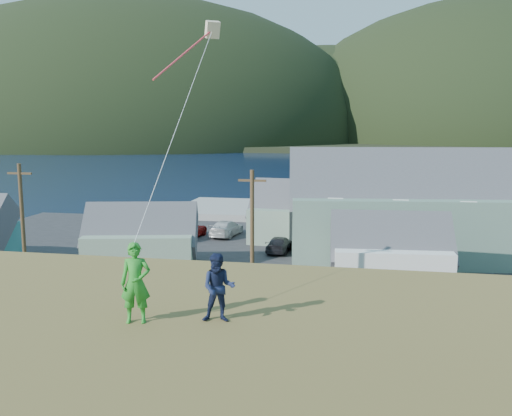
{
  "coord_description": "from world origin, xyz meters",
  "views": [
    {
      "loc": [
        3.85,
        -29.79,
        11.7
      ],
      "look_at": [
        0.33,
        -11.4,
        8.8
      ],
      "focal_mm": 40.0,
      "sensor_mm": 36.0,
      "label": 1
    }
  ],
  "objects_px": {
    "lodge": "(484,209)",
    "kite_flyer_navy": "(219,288)",
    "wharf": "(284,211)",
    "kite_flyer_green": "(136,283)",
    "shed_palegreen_far": "(308,214)",
    "shed_palegreen_near": "(141,240)",
    "shed_white": "(390,254)"
  },
  "relations": [
    {
      "from": "wharf",
      "to": "shed_palegreen_near",
      "type": "height_order",
      "value": "shed_palegreen_near"
    },
    {
      "from": "wharf",
      "to": "shed_palegreen_near",
      "type": "distance_m",
      "value": 29.43
    },
    {
      "from": "lodge",
      "to": "kite_flyer_green",
      "type": "relative_size",
      "value": 18.12
    },
    {
      "from": "shed_white",
      "to": "kite_flyer_green",
      "type": "xyz_separation_m",
      "value": [
        -6.84,
        -27.85,
        5.6
      ]
    },
    {
      "from": "wharf",
      "to": "kite_flyer_green",
      "type": "height_order",
      "value": "kite_flyer_green"
    },
    {
      "from": "shed_white",
      "to": "lodge",
      "type": "bearing_deg",
      "value": 47.59
    },
    {
      "from": "shed_palegreen_near",
      "to": "shed_palegreen_far",
      "type": "distance_m",
      "value": 17.1
    },
    {
      "from": "shed_palegreen_far",
      "to": "kite_flyer_green",
      "type": "xyz_separation_m",
      "value": [
        0.29,
        -42.08,
        5.31
      ]
    },
    {
      "from": "lodge",
      "to": "kite_flyer_navy",
      "type": "height_order",
      "value": "lodge"
    },
    {
      "from": "wharf",
      "to": "shed_palegreen_far",
      "type": "relative_size",
      "value": 2.27
    },
    {
      "from": "lodge",
      "to": "shed_palegreen_near",
      "type": "distance_m",
      "value": 28.19
    },
    {
      "from": "shed_palegreen_near",
      "to": "shed_palegreen_far",
      "type": "bearing_deg",
      "value": 33.21
    },
    {
      "from": "lodge",
      "to": "shed_palegreen_far",
      "type": "distance_m",
      "value": 15.67
    },
    {
      "from": "lodge",
      "to": "shed_palegreen_near",
      "type": "bearing_deg",
      "value": -170.54
    },
    {
      "from": "wharf",
      "to": "kite_flyer_green",
      "type": "distance_m",
      "value": 58.95
    },
    {
      "from": "shed_white",
      "to": "shed_palegreen_far",
      "type": "bearing_deg",
      "value": 112.29
    },
    {
      "from": "wharf",
      "to": "lodge",
      "type": "xyz_separation_m",
      "value": [
        19.65,
        -20.32,
        3.92
      ]
    },
    {
      "from": "wharf",
      "to": "shed_white",
      "type": "xyz_separation_m",
      "value": [
        11.75,
        -30.4,
        2.07
      ]
    },
    {
      "from": "shed_palegreen_far",
      "to": "kite_flyer_green",
      "type": "height_order",
      "value": "kite_flyer_green"
    },
    {
      "from": "shed_palegreen_near",
      "to": "kite_flyer_navy",
      "type": "xyz_separation_m",
      "value": [
        13.98,
        -29.4,
        5.58
      ]
    },
    {
      "from": "shed_palegreen_far",
      "to": "kite_flyer_green",
      "type": "relative_size",
      "value": 6.28
    },
    {
      "from": "shed_white",
      "to": "kite_flyer_navy",
      "type": "relative_size",
      "value": 5.47
    },
    {
      "from": "shed_white",
      "to": "kite_flyer_green",
      "type": "distance_m",
      "value": 29.22
    },
    {
      "from": "lodge",
      "to": "kite_flyer_navy",
      "type": "distance_m",
      "value": 39.86
    },
    {
      "from": "wharf",
      "to": "kite_flyer_green",
      "type": "bearing_deg",
      "value": -85.18
    },
    {
      "from": "lodge",
      "to": "shed_white",
      "type": "xyz_separation_m",
      "value": [
        -7.89,
        -10.08,
        -1.85
      ]
    },
    {
      "from": "shed_white",
      "to": "shed_palegreen_near",
      "type": "bearing_deg",
      "value": 169.83
    },
    {
      "from": "lodge",
      "to": "kite_flyer_navy",
      "type": "relative_size",
      "value": 21.12
    },
    {
      "from": "shed_palegreen_near",
      "to": "kite_flyer_green",
      "type": "relative_size",
      "value": 5.31
    },
    {
      "from": "shed_palegreen_near",
      "to": "kite_flyer_green",
      "type": "bearing_deg",
      "value": -80.47
    },
    {
      "from": "wharf",
      "to": "kite_flyer_green",
      "type": "relative_size",
      "value": 14.23
    },
    {
      "from": "shed_white",
      "to": "kite_flyer_navy",
      "type": "xyz_separation_m",
      "value": [
        -5.04,
        -27.45,
        5.47
      ]
    }
  ]
}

